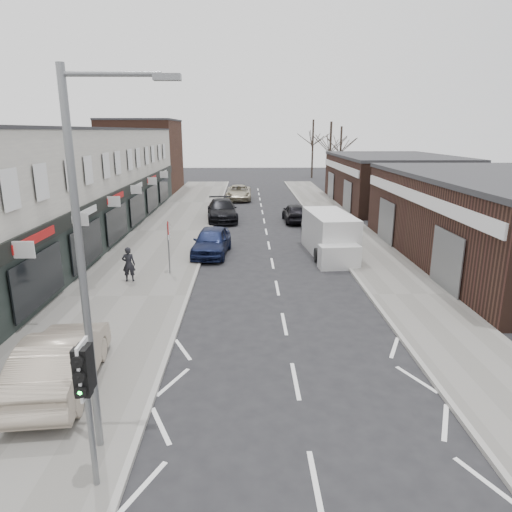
{
  "coord_description": "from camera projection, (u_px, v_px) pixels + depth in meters",
  "views": [
    {
      "loc": [
        -1.37,
        -9.64,
        6.94
      ],
      "look_at": [
        -1.05,
        6.08,
        2.6
      ],
      "focal_mm": 32.0,
      "sensor_mm": 36.0,
      "label": 1
    }
  ],
  "objects": [
    {
      "name": "brick_block_far",
      "position": [
        143.0,
        157.0,
        53.21
      ],
      "size": [
        8.0,
        10.0,
        8.0
      ],
      "primitive_type": "cube",
      "color": "#4A2A1F",
      "rests_on": "ground"
    },
    {
      "name": "warning_sign",
      "position": [
        169.0,
        232.0,
        22.04
      ],
      "size": [
        0.12,
        0.8,
        2.7
      ],
      "color": "slate",
      "rests_on": "pavement_left"
    },
    {
      "name": "parked_car_right_a",
      "position": [
        318.0,
        225.0,
        31.04
      ],
      "size": [
        1.83,
        4.42,
        1.42
      ],
      "primitive_type": "imported",
      "rotation": [
        0.0,
        0.0,
        3.22
      ],
      "color": "white",
      "rests_on": "ground"
    },
    {
      "name": "right_unit_near",
      "position": [
        507.0,
        222.0,
        24.3
      ],
      "size": [
        10.0,
        18.0,
        4.5
      ],
      "primitive_type": "cube",
      "color": "#321E17",
      "rests_on": "ground"
    },
    {
      "name": "ground",
      "position": [
        304.0,
        424.0,
        11.16
      ],
      "size": [
        160.0,
        160.0,
        0.0
      ],
      "primitive_type": "plane",
      "color": "black",
      "rests_on": "ground"
    },
    {
      "name": "shop_terrace_left",
      "position": [
        55.0,
        186.0,
        28.75
      ],
      "size": [
        8.0,
        41.0,
        7.1
      ],
      "primitive_type": "cube",
      "color": "beige",
      "rests_on": "ground"
    },
    {
      "name": "pedestrian",
      "position": [
        129.0,
        264.0,
        21.18
      ],
      "size": [
        0.62,
        0.43,
        1.64
      ],
      "primitive_type": "imported",
      "rotation": [
        0.0,
        0.0,
        3.21
      ],
      "color": "black",
      "rests_on": "pavement_left"
    },
    {
      "name": "pavement_right",
      "position": [
        347.0,
        231.0,
        32.46
      ],
      "size": [
        3.5,
        64.0,
        0.12
      ],
      "primitive_type": "cube",
      "color": "slate",
      "rests_on": "ground"
    },
    {
      "name": "pavement_left",
      "position": [
        171.0,
        231.0,
        32.22
      ],
      "size": [
        5.5,
        64.0,
        0.12
      ],
      "primitive_type": "cube",
      "color": "slate",
      "rests_on": "ground"
    },
    {
      "name": "parked_car_right_b",
      "position": [
        295.0,
        213.0,
        35.62
      ],
      "size": [
        1.88,
        4.42,
        1.49
      ],
      "primitive_type": "imported",
      "rotation": [
        0.0,
        0.0,
        3.17
      ],
      "color": "black",
      "rests_on": "ground"
    },
    {
      "name": "traffic_light",
      "position": [
        85.0,
        382.0,
        8.49
      ],
      "size": [
        0.28,
        0.6,
        3.1
      ],
      "color": "slate",
      "rests_on": "pavement_left"
    },
    {
      "name": "street_lamp",
      "position": [
        89.0,
        251.0,
        9.08
      ],
      "size": [
        2.23,
        0.22,
        8.0
      ],
      "color": "slate",
      "rests_on": "pavement_left"
    },
    {
      "name": "right_unit_far",
      "position": [
        392.0,
        181.0,
        43.58
      ],
      "size": [
        10.0,
        16.0,
        4.5
      ],
      "primitive_type": "cube",
      "color": "#321E17",
      "rests_on": "ground"
    },
    {
      "name": "sedan_on_pavement",
      "position": [
        61.0,
        360.0,
        12.38
      ],
      "size": [
        2.12,
        4.95,
        1.59
      ],
      "primitive_type": "imported",
      "rotation": [
        0.0,
        0.0,
        3.23
      ],
      "color": "#A59684",
      "rests_on": "pavement_left"
    },
    {
      "name": "tree_far_a",
      "position": [
        329.0,
        187.0,
        57.6
      ],
      "size": [
        3.6,
        3.6,
        8.0
      ],
      "primitive_type": null,
      "color": "#382D26",
      "rests_on": "ground"
    },
    {
      "name": "parked_car_left_b",
      "position": [
        222.0,
        210.0,
        36.24
      ],
      "size": [
        2.81,
        5.85,
        1.64
      ],
      "primitive_type": "imported",
      "rotation": [
        0.0,
        0.0,
        0.09
      ],
      "color": "black",
      "rests_on": "ground"
    },
    {
      "name": "tree_far_c",
      "position": [
        312.0,
        178.0,
        69.16
      ],
      "size": [
        3.6,
        3.6,
        8.5
      ],
      "primitive_type": null,
      "color": "#382D26",
      "rests_on": "ground"
    },
    {
      "name": "tree_far_b",
      "position": [
        339.0,
        182.0,
        63.44
      ],
      "size": [
        3.6,
        3.6,
        7.5
      ],
      "primitive_type": null,
      "color": "#382D26",
      "rests_on": "ground"
    },
    {
      "name": "parked_car_left_c",
      "position": [
        239.0,
        193.0,
        46.93
      ],
      "size": [
        2.54,
        5.47,
        1.52
      ],
      "primitive_type": "imported",
      "rotation": [
        0.0,
        0.0,
        -0.01
      ],
      "color": "#A69D85",
      "rests_on": "ground"
    },
    {
      "name": "parked_car_left_a",
      "position": [
        212.0,
        241.0,
        26.16
      ],
      "size": [
        2.3,
        4.84,
        1.6
      ],
      "primitive_type": "imported",
      "rotation": [
        0.0,
        0.0,
        -0.09
      ],
      "color": "#121A3B",
      "rests_on": "ground"
    },
    {
      "name": "white_van",
      "position": [
        330.0,
        236.0,
        26.13
      ],
      "size": [
        2.59,
        6.27,
        2.38
      ],
      "rotation": [
        0.0,
        0.0,
        0.09
      ],
      "color": "silver",
      "rests_on": "ground"
    }
  ]
}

